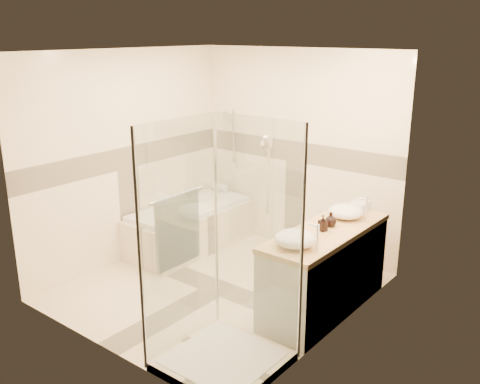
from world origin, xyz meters
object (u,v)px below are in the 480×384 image
Objects in this scene: vanity at (325,270)px; vessel_sink_near at (346,211)px; bathtub at (190,224)px; amenity_bottle_a at (323,223)px; shower_enclosure at (218,304)px; vessel_sink_far at (295,239)px; amenity_bottle_b at (331,219)px.

vessel_sink_near reaches higher than vanity.
bathtub is 10.76× the size of amenity_bottle_a.
shower_enclosure is 5.46× the size of vessel_sink_far.
amenity_bottle_a is (0.00, 0.49, 0.00)m from vessel_sink_far.
vessel_sink_near is at bearing 1.99° from bathtub.
amenity_bottle_b is at bearing 90.00° from vessel_sink_far.
vanity is at bearing -79.33° from amenity_bottle_b.
vessel_sink_far is at bearing -92.14° from vanity.
shower_enclosure is at bearing -101.21° from amenity_bottle_b.
shower_enclosure reaches higher than amenity_bottle_b.
shower_enclosure is 1.46m from amenity_bottle_b.
amenity_bottle_b reaches higher than bathtub.
bathtub is 4.80× the size of vessel_sink_near.
amenity_bottle_b is (2.13, -0.24, 0.62)m from bathtub.
shower_enclosure is 5.76× the size of vessel_sink_near.
vanity is at bearing 77.03° from shower_enclosure.
shower_enclosure is at bearing -102.97° from vanity.
amenity_bottle_a is (-0.02, -0.04, 0.50)m from vanity.
amenity_bottle_b is at bearing 100.67° from vanity.
shower_enclosure reaches higher than vanity.
vessel_sink_far is (-0.02, -0.53, 0.50)m from vanity.
amenity_bottle_b reaches higher than vessel_sink_near.
vessel_sink_far is at bearing -90.00° from amenity_bottle_b.
bathtub is 2.39m from vessel_sink_far.
vanity is at bearing 87.86° from vessel_sink_far.
vessel_sink_near reaches higher than bathtub.
bathtub is 2.47m from shower_enclosure.
bathtub is 4.55× the size of vessel_sink_far.
vessel_sink_near is at bearing 92.70° from vanity.
amenity_bottle_b is at bearing 78.79° from shower_enclosure.
amenity_bottle_a reaches higher than bathtub.
bathtub is 0.83× the size of shower_enclosure.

